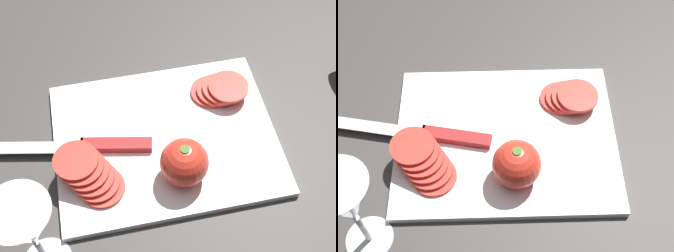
{
  "view_description": "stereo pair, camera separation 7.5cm",
  "coord_description": "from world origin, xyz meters",
  "views": [
    {
      "loc": [
        -0.0,
        -0.43,
        0.66
      ],
      "look_at": [
        0.08,
        -0.01,
        0.04
      ],
      "focal_mm": 50.0,
      "sensor_mm": 36.0,
      "label": 1
    },
    {
      "loc": [
        0.07,
        -0.44,
        0.66
      ],
      "look_at": [
        0.08,
        -0.01,
        0.04
      ],
      "focal_mm": 50.0,
      "sensor_mm": 36.0,
      "label": 2
    }
  ],
  "objects": [
    {
      "name": "whole_tomato",
      "position": [
        0.1,
        -0.09,
        0.05
      ],
      "size": [
        0.08,
        0.08,
        0.08
      ],
      "color": "red",
      "rests_on": "cutting_board"
    },
    {
      "name": "tomato_slice_stack_far",
      "position": [
        -0.05,
        -0.07,
        0.03
      ],
      "size": [
        0.1,
        0.11,
        0.04
      ],
      "color": "red",
      "rests_on": "cutting_board"
    },
    {
      "name": "ground_plane",
      "position": [
        0.0,
        0.0,
        0.0
      ],
      "size": [
        3.0,
        3.0,
        0.0
      ],
      "primitive_type": "plane",
      "color": "#383533"
    },
    {
      "name": "wine_glass",
      "position": [
        -0.12,
        -0.18,
        0.12
      ],
      "size": [
        0.08,
        0.08,
        0.17
      ],
      "color": "silver",
      "rests_on": "ground_plane"
    },
    {
      "name": "tomato_slice_stack_near",
      "position": [
        0.19,
        0.06,
        0.03
      ],
      "size": [
        0.1,
        0.08,
        0.03
      ],
      "color": "red",
      "rests_on": "cutting_board"
    },
    {
      "name": "knife",
      "position": [
        -0.03,
        -0.01,
        0.02
      ],
      "size": [
        0.3,
        0.08,
        0.01
      ],
      "rotation": [
        0.0,
        0.0,
        2.95
      ],
      "color": "silver",
      "rests_on": "cutting_board"
    },
    {
      "name": "cutting_board",
      "position": [
        0.08,
        -0.01,
        0.01
      ],
      "size": [
        0.36,
        0.29,
        0.01
      ],
      "color": "white",
      "rests_on": "ground_plane"
    }
  ]
}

